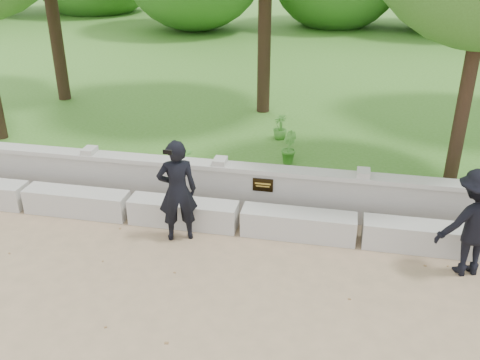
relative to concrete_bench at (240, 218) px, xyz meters
name	(u,v)px	position (x,y,z in m)	size (l,w,h in m)	color
ground	(213,298)	(0.00, -1.90, -0.22)	(80.00, 80.00, 0.00)	#A18463
lawn	(305,63)	(0.00, 12.10, -0.10)	(40.00, 22.00, 0.25)	#3A711C
concrete_bench	(240,218)	(0.00, 0.00, 0.00)	(11.90, 0.45, 0.45)	#B6B3AC
parapet_wall	(247,188)	(0.00, 0.70, 0.24)	(12.50, 0.35, 0.90)	#ABA9A1
man_main	(177,191)	(-0.94, -0.44, 0.65)	(0.75, 0.70, 1.75)	black
visitor_mid	(474,223)	(3.57, -0.51, 0.61)	(1.23, 0.95, 1.68)	black
shrub_a	(186,162)	(-1.36, 1.40, 0.33)	(0.32, 0.22, 0.60)	#45892E
shrub_b	(288,147)	(0.52, 2.48, 0.37)	(0.37, 0.30, 0.68)	#45892E
shrub_d	(280,127)	(0.17, 3.81, 0.31)	(0.32, 0.29, 0.58)	#45892E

